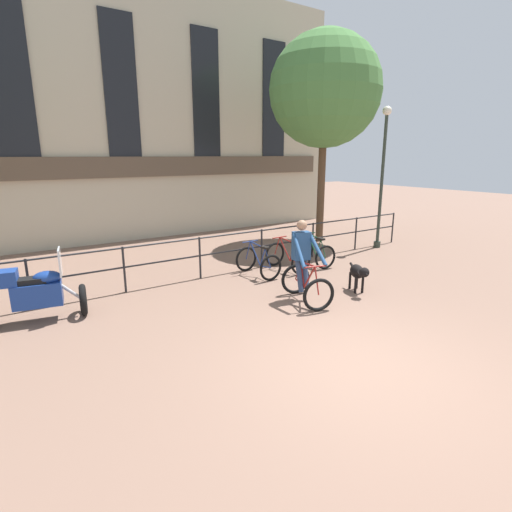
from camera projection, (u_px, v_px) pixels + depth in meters
The scene contains 11 objects.
ground_plane at pixel (359, 365), 5.89m from camera, with size 60.00×60.00×0.00m, color #7A5B4C.
canal_railing at pixel (200, 251), 9.88m from camera, with size 15.05×0.05×1.05m.
building_facade at pixel (120, 110), 13.59m from camera, with size 18.00×0.72×9.01m.
cyclist_with_bike at pixel (304, 265), 8.36m from camera, with size 0.97×1.31×1.70m.
dog at pixel (358, 273), 8.92m from camera, with size 0.49×0.87×0.66m.
parked_motorcycle at pixel (36, 293), 7.32m from camera, with size 1.71×0.92×1.35m.
parked_bicycle_near_lamp at pixel (258, 262), 10.16m from camera, with size 0.70×1.13×0.86m.
parked_bicycle_mid_left at pixel (288, 257), 10.68m from camera, with size 0.71×1.14×0.86m.
parked_bicycle_mid_right at pixel (314, 252), 11.20m from camera, with size 0.80×1.19×0.86m.
street_lamp at pixel (383, 171), 12.78m from camera, with size 0.28×0.28×4.47m.
tree_canalside_right at pixel (325, 91), 13.19m from camera, with size 3.72×3.72×6.94m.
Camera 1 is at (-4.25, -3.53, 3.02)m, focal length 28.00 mm.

